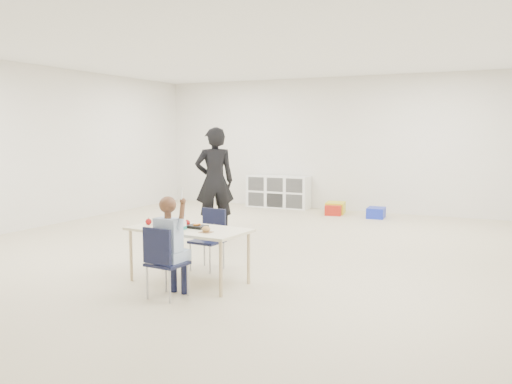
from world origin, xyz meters
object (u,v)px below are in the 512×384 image
at_px(chair_near, 167,262).
at_px(child, 167,241).
at_px(table, 189,255).
at_px(adult, 215,181).
at_px(cubby_shelf, 278,192).

height_order(chair_near, child, child).
distance_m(table, adult, 2.92).
bearing_deg(adult, chair_near, 73.23).
bearing_deg(cubby_shelf, adult, -84.85).
height_order(table, child, child).
relative_size(chair_near, cubby_shelf, 0.52).
distance_m(chair_near, child, 0.21).
xyz_separation_m(table, cubby_shelf, (-1.48, 5.91, 0.04)).
bearing_deg(cubby_shelf, child, -76.25).
bearing_deg(adult, cubby_shelf, -123.69).
xyz_separation_m(table, adult, (-1.18, 2.61, 0.56)).
bearing_deg(child, chair_near, 0.00).
bearing_deg(table, chair_near, -74.76).
distance_m(chair_near, adult, 3.46).
xyz_separation_m(child, cubby_shelf, (-1.58, 6.47, -0.22)).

